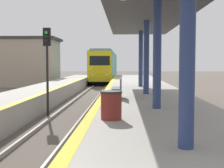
{
  "coord_description": "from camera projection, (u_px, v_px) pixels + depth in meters",
  "views": [
    {
      "loc": [
        2.66,
        -2.93,
        2.64
      ],
      "look_at": [
        1.98,
        15.42,
        1.42
      ],
      "focal_mm": 50.0,
      "sensor_mm": 36.0,
      "label": 1
    }
  ],
  "objects": [
    {
      "name": "station_canopy",
      "position": [
        151.0,
        13.0,
        13.4
      ],
      "size": [
        3.97,
        20.78,
        4.0
      ],
      "color": "navy",
      "rests_on": "platform_right"
    },
    {
      "name": "signal_mid",
      "position": [
        47.0,
        54.0,
        15.56
      ],
      "size": [
        0.36,
        0.31,
        4.4
      ],
      "color": "black",
      "rests_on": "ground"
    },
    {
      "name": "trash_bin",
      "position": [
        111.0,
        105.0,
        8.87
      ],
      "size": [
        0.62,
        0.62,
        0.81
      ],
      "color": "maroon",
      "rests_on": "platform_right"
    },
    {
      "name": "bench",
      "position": [
        118.0,
        88.0,
        14.27
      ],
      "size": [
        0.44,
        1.56,
        0.92
      ],
      "color": "#4C4C51",
      "rests_on": "platform_right"
    },
    {
      "name": "train",
      "position": [
        105.0,
        66.0,
        45.38
      ],
      "size": [
        2.85,
        21.22,
        4.33
      ],
      "color": "black",
      "rests_on": "ground"
    }
  ]
}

